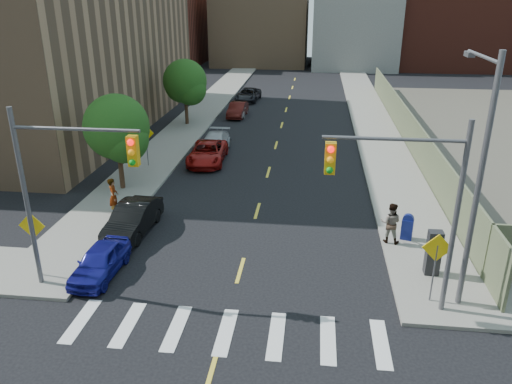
% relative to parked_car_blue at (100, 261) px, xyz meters
% --- Properties ---
extents(sidewalk_nw, '(3.50, 73.00, 0.15)m').
position_rel_parked_car_blue_xyz_m(sidewalk_nw, '(-2.25, 34.50, -0.54)').
color(sidewalk_nw, gray).
rests_on(sidewalk_nw, ground).
extents(sidewalk_ne, '(3.50, 73.00, 0.15)m').
position_rel_parked_car_blue_xyz_m(sidewalk_ne, '(13.25, 34.50, -0.54)').
color(sidewalk_ne, gray).
rests_on(sidewalk_ne, ground).
extents(fence_north, '(0.12, 44.00, 2.50)m').
position_rel_parked_car_blue_xyz_m(fence_north, '(15.10, 21.00, 0.63)').
color(fence_north, '#666748').
rests_on(fence_north, ground).
extents(building_nw, '(22.00, 30.00, 16.00)m').
position_rel_parked_car_blue_xyz_m(building_nw, '(-16.50, 23.00, 7.38)').
color(building_nw, '#8C6B4C').
rests_on(building_nw, ground).
extents(bg_bldg_west, '(14.00, 18.00, 12.00)m').
position_rel_parked_car_blue_xyz_m(bg_bldg_west, '(-16.50, 63.00, 5.38)').
color(bg_bldg_west, '#592319').
rests_on(bg_bldg_west, ground).
extents(bg_bldg_midwest, '(14.00, 16.00, 15.00)m').
position_rel_parked_car_blue_xyz_m(bg_bldg_midwest, '(-0.50, 65.00, 6.88)').
color(bg_bldg_midwest, '#8C6B4C').
rests_on(bg_bldg_midwest, ground).
extents(bg_bldg_center, '(12.00, 16.00, 10.00)m').
position_rel_parked_car_blue_xyz_m(bg_bldg_center, '(13.50, 63.00, 4.38)').
color(bg_bldg_center, gray).
rests_on(bg_bldg_center, ground).
extents(bg_bldg_east, '(18.00, 18.00, 16.00)m').
position_rel_parked_car_blue_xyz_m(bg_bldg_east, '(27.50, 65.00, 7.38)').
color(bg_bldg_east, '#592319').
rests_on(bg_bldg_east, ground).
extents(signal_nw, '(4.59, 0.30, 7.00)m').
position_rel_parked_car_blue_xyz_m(signal_nw, '(-0.48, -1.00, 3.91)').
color(signal_nw, '#59595E').
rests_on(signal_nw, ground).
extents(signal_ne, '(4.59, 0.30, 7.00)m').
position_rel_parked_car_blue_xyz_m(signal_ne, '(11.48, -1.00, 3.91)').
color(signal_ne, '#59595E').
rests_on(signal_ne, ground).
extents(streetlight_ne, '(0.25, 3.70, 9.00)m').
position_rel_parked_car_blue_xyz_m(streetlight_ne, '(13.70, -0.10, 4.60)').
color(streetlight_ne, '#59595E').
rests_on(streetlight_ne, ground).
extents(warn_sign_nw, '(1.06, 0.06, 2.83)m').
position_rel_parked_car_blue_xyz_m(warn_sign_nw, '(-2.30, -0.50, 1.38)').
color(warn_sign_nw, '#59595E').
rests_on(warn_sign_nw, ground).
extents(warn_sign_ne, '(1.06, 0.06, 2.83)m').
position_rel_parked_car_blue_xyz_m(warn_sign_ne, '(12.70, -0.50, 1.38)').
color(warn_sign_ne, '#59595E').
rests_on(warn_sign_ne, ground).
extents(warn_sign_midwest, '(1.06, 0.06, 2.83)m').
position_rel_parked_car_blue_xyz_m(warn_sign_midwest, '(-2.30, 13.00, 1.38)').
color(warn_sign_midwest, '#59595E').
rests_on(warn_sign_midwest, ground).
extents(tree_west_near, '(3.66, 3.64, 5.52)m').
position_rel_parked_car_blue_xyz_m(tree_west_near, '(-2.50, 9.05, 2.86)').
color(tree_west_near, '#332114').
rests_on(tree_west_near, ground).
extents(tree_west_far, '(3.66, 3.64, 5.52)m').
position_rel_parked_car_blue_xyz_m(tree_west_far, '(-2.50, 24.05, 2.86)').
color(tree_west_far, '#332114').
rests_on(tree_west_far, ground).
extents(parked_car_blue, '(1.57, 3.66, 1.23)m').
position_rel_parked_car_blue_xyz_m(parked_car_blue, '(0.00, 0.00, 0.00)').
color(parked_car_blue, navy).
rests_on(parked_car_blue, ground).
extents(parked_car_black, '(1.72, 4.40, 1.43)m').
position_rel_parked_car_blue_xyz_m(parked_car_black, '(0.00, 3.80, 0.10)').
color(parked_car_black, black).
rests_on(parked_car_black, ground).
extents(parked_car_red, '(2.49, 5.00, 1.36)m').
position_rel_parked_car_blue_xyz_m(parked_car_red, '(1.30, 14.43, 0.07)').
color(parked_car_red, maroon).
rests_on(parked_car_red, ground).
extents(parked_car_silver, '(1.84, 4.47, 1.29)m').
position_rel_parked_car_blue_xyz_m(parked_car_silver, '(1.30, 16.85, 0.03)').
color(parked_car_silver, '#ABAEB3').
rests_on(parked_car_silver, ground).
extents(parked_car_white, '(1.50, 3.69, 1.26)m').
position_rel_parked_car_blue_xyz_m(parked_car_white, '(1.30, 28.01, 0.01)').
color(parked_car_white, silver).
rests_on(parked_car_white, ground).
extents(parked_car_maroon, '(1.51, 3.98, 1.30)m').
position_rel_parked_car_blue_xyz_m(parked_car_maroon, '(1.30, 27.58, 0.03)').
color(parked_car_maroon, '#42100D').
rests_on(parked_car_maroon, ground).
extents(parked_car_grey, '(2.47, 4.75, 1.28)m').
position_rel_parked_car_blue_xyz_m(parked_car_grey, '(1.30, 34.70, 0.02)').
color(parked_car_grey, black).
rests_on(parked_car_grey, ground).
extents(mailbox, '(0.59, 0.51, 1.22)m').
position_rel_parked_car_blue_xyz_m(mailbox, '(12.62, 4.39, 0.13)').
color(mailbox, navy).
rests_on(mailbox, sidewalk_ne).
extents(payphone, '(0.55, 0.46, 1.85)m').
position_rel_parked_car_blue_xyz_m(payphone, '(13.12, 1.43, 0.46)').
color(payphone, black).
rests_on(payphone, sidewalk_ne).
extents(pedestrian_west, '(0.68, 0.81, 1.91)m').
position_rel_parked_car_blue_xyz_m(pedestrian_west, '(-1.54, 5.45, 0.49)').
color(pedestrian_west, gray).
rests_on(pedestrian_west, sidewalk_nw).
extents(pedestrian_east, '(1.05, 0.90, 1.87)m').
position_rel_parked_car_blue_xyz_m(pedestrian_east, '(11.80, 3.99, 0.47)').
color(pedestrian_east, gray).
rests_on(pedestrian_east, sidewalk_ne).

